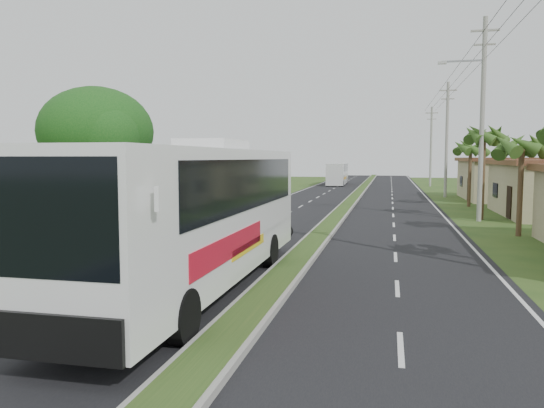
# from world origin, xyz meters

# --- Properties ---
(ground) EXTENTS (180.00, 180.00, 0.00)m
(ground) POSITION_xyz_m (0.00, 0.00, 0.00)
(ground) COLOR #29481A
(ground) RESTS_ON ground
(road_asphalt) EXTENTS (14.00, 160.00, 0.02)m
(road_asphalt) POSITION_xyz_m (0.00, 20.00, 0.01)
(road_asphalt) COLOR black
(road_asphalt) RESTS_ON ground
(median_strip) EXTENTS (1.20, 160.00, 0.18)m
(median_strip) POSITION_xyz_m (0.00, 20.00, 0.10)
(median_strip) COLOR gray
(median_strip) RESTS_ON ground
(lane_edge_left) EXTENTS (0.12, 160.00, 0.01)m
(lane_edge_left) POSITION_xyz_m (-6.70, 20.00, 0.00)
(lane_edge_left) COLOR silver
(lane_edge_left) RESTS_ON ground
(lane_edge_right) EXTENTS (0.12, 160.00, 0.01)m
(lane_edge_right) POSITION_xyz_m (6.70, 20.00, 0.00)
(lane_edge_right) COLOR silver
(lane_edge_right) RESTS_ON ground
(shop_far) EXTENTS (8.60, 11.60, 3.82)m
(shop_far) POSITION_xyz_m (14.00, 36.00, 1.93)
(shop_far) COLOR tan
(shop_far) RESTS_ON ground
(palm_verge_b) EXTENTS (2.40, 2.40, 5.05)m
(palm_verge_b) POSITION_xyz_m (9.40, 12.00, 4.36)
(palm_verge_b) COLOR #473321
(palm_verge_b) RESTS_ON ground
(palm_verge_c) EXTENTS (2.40, 2.40, 5.85)m
(palm_verge_c) POSITION_xyz_m (8.80, 19.00, 5.12)
(palm_verge_c) COLOR #473321
(palm_verge_c) RESTS_ON ground
(palm_verge_d) EXTENTS (2.40, 2.40, 5.25)m
(palm_verge_d) POSITION_xyz_m (9.30, 28.00, 4.55)
(palm_verge_d) COLOR #473321
(palm_verge_d) RESTS_ON ground
(shade_tree) EXTENTS (6.30, 6.00, 7.54)m
(shade_tree) POSITION_xyz_m (-12.11, 10.02, 5.03)
(shade_tree) COLOR #473321
(shade_tree) RESTS_ON ground
(utility_pole_b) EXTENTS (3.20, 0.28, 12.00)m
(utility_pole_b) POSITION_xyz_m (8.47, 18.00, 6.26)
(utility_pole_b) COLOR gray
(utility_pole_b) RESTS_ON ground
(utility_pole_c) EXTENTS (1.60, 0.28, 11.00)m
(utility_pole_c) POSITION_xyz_m (8.50, 38.00, 5.67)
(utility_pole_c) COLOR gray
(utility_pole_c) RESTS_ON ground
(utility_pole_d) EXTENTS (1.60, 0.28, 10.50)m
(utility_pole_d) POSITION_xyz_m (8.50, 58.00, 5.42)
(utility_pole_d) COLOR gray
(utility_pole_d) RESTS_ON ground
(coach_bus_main) EXTENTS (2.94, 13.49, 4.35)m
(coach_bus_main) POSITION_xyz_m (-2.07, -1.34, 2.39)
(coach_bus_main) COLOR white
(coach_bus_main) RESTS_ON ground
(coach_bus_far) EXTENTS (2.44, 10.44, 3.03)m
(coach_bus_far) POSITION_xyz_m (-3.92, 58.95, 1.72)
(coach_bus_far) COLOR silver
(coach_bus_far) RESTS_ON ground
(motorcyclist) EXTENTS (1.79, 0.88, 2.34)m
(motorcyclist) POSITION_xyz_m (-2.00, 8.59, 0.86)
(motorcyclist) COLOR black
(motorcyclist) RESTS_ON ground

